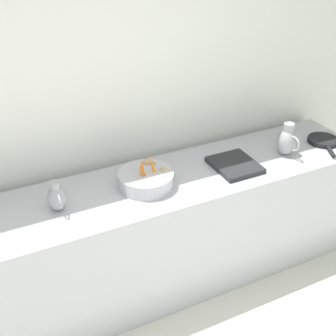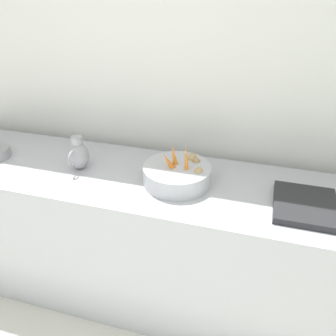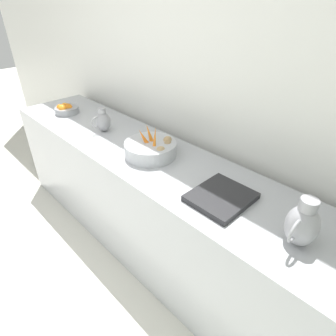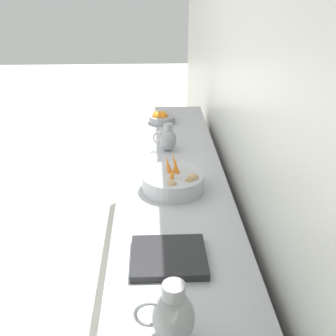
# 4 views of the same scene
# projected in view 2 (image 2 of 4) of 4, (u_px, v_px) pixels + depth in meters

# --- Properties ---
(tile_wall_left) EXTENTS (0.10, 8.64, 3.00)m
(tile_wall_left) POSITION_uv_depth(u_px,v_px,m) (297.00, 65.00, 1.88)
(tile_wall_left) COLOR silver
(tile_wall_left) RESTS_ON ground_plane
(prep_counter) EXTENTS (0.67, 3.35, 0.93)m
(prep_counter) POSITION_uv_depth(u_px,v_px,m) (183.00, 247.00, 2.15)
(prep_counter) COLOR #ADAFB5
(prep_counter) RESTS_ON ground_plane
(vegetable_colander) EXTENTS (0.37, 0.37, 0.24)m
(vegetable_colander) POSITION_uv_depth(u_px,v_px,m) (177.00, 174.00, 1.90)
(vegetable_colander) COLOR #ADAFB5
(vegetable_colander) RESTS_ON prep_counter
(metal_pitcher_short) EXTENTS (0.17, 0.12, 0.20)m
(metal_pitcher_short) POSITION_uv_depth(u_px,v_px,m) (78.00, 155.00, 2.02)
(metal_pitcher_short) COLOR #939399
(metal_pitcher_short) RESTS_ON prep_counter
(counter_sink_basin) EXTENTS (0.34, 0.30, 0.04)m
(counter_sink_basin) POSITION_uv_depth(u_px,v_px,m) (305.00, 205.00, 1.71)
(counter_sink_basin) COLOR #232326
(counter_sink_basin) RESTS_ON prep_counter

